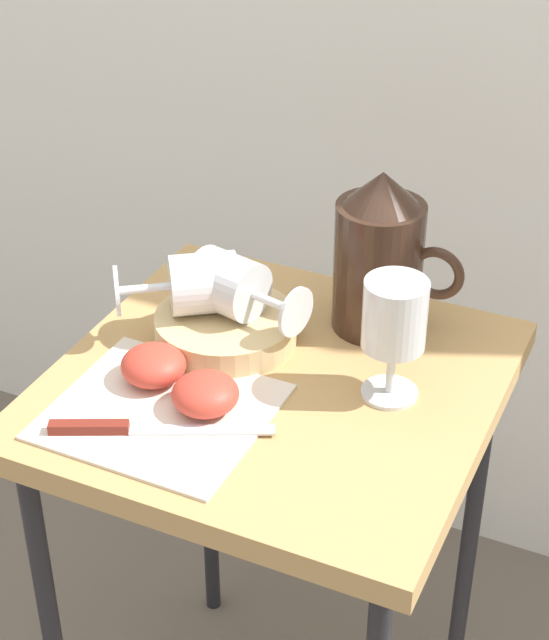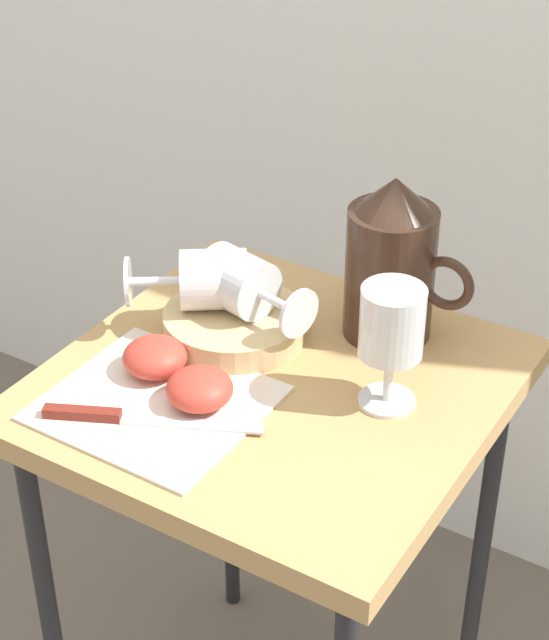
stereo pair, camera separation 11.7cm
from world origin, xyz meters
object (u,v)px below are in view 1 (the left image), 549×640
(basket_tray, at_px, (226,328))
(knife, at_px, (128,428))
(table, at_px, (274,428))
(wine_glass_tipped_far, at_px, (199,284))
(apple_half_left, at_px, (153,365))
(pitcher, at_px, (379,265))
(wine_glass_upright, at_px, (394,322))
(apple_half_right, at_px, (205,394))
(wine_glass_tipped_near, at_px, (231,285))

(basket_tray, distance_m, knife, 0.21)
(table, relative_size, wine_glass_tipped_far, 4.25)
(table, bearing_deg, apple_half_left, -152.33)
(pitcher, bearing_deg, table, -112.71)
(wine_glass_upright, height_order, wine_glass_tipped_far, wine_glass_upright)
(apple_half_right, relative_size, knife, 0.33)
(table, height_order, basket_tray, basket_tray)
(pitcher, height_order, apple_half_left, pitcher)
(apple_half_left, bearing_deg, table, 27.67)
(wine_glass_upright, bearing_deg, knife, -141.13)
(pitcher, bearing_deg, knife, -117.74)
(wine_glass_tipped_near, distance_m, apple_half_right, 0.16)
(pitcher, relative_size, apple_half_left, 2.78)
(wine_glass_tipped_far, relative_size, apple_half_right, 2.11)
(wine_glass_tipped_near, relative_size, apple_half_left, 2.07)
(wine_glass_tipped_near, xyz_separation_m, wine_glass_tipped_far, (-0.04, -0.01, 0.00))
(table, xyz_separation_m, basket_tray, (-0.09, 0.05, 0.09))
(basket_tray, bearing_deg, wine_glass_tipped_near, 74.23)
(table, distance_m, wine_glass_tipped_near, 0.18)
(table, bearing_deg, pitcher, 67.29)
(basket_tray, height_order, wine_glass_tipped_near, wine_glass_tipped_near)
(apple_half_left, xyz_separation_m, knife, (0.02, -0.09, -0.02))
(table, distance_m, apple_half_right, 0.14)
(table, height_order, apple_half_right, apple_half_right)
(apple_half_left, bearing_deg, wine_glass_tipped_near, 72.95)
(wine_glass_upright, bearing_deg, table, -168.11)
(apple_half_left, height_order, apple_half_right, same)
(wine_glass_upright, height_order, wine_glass_tipped_near, wine_glass_upright)
(wine_glass_tipped_far, height_order, knife, wine_glass_tipped_far)
(knife, bearing_deg, wine_glass_tipped_far, 95.60)
(wine_glass_tipped_far, bearing_deg, basket_tray, 2.85)
(wine_glass_upright, distance_m, apple_half_right, 0.22)
(table, height_order, knife, knife)
(wine_glass_tipped_near, height_order, wine_glass_tipped_far, same)
(pitcher, distance_m, apple_half_right, 0.27)
(wine_glass_tipped_near, height_order, apple_half_right, wine_glass_tipped_near)
(basket_tray, xyz_separation_m, pitcher, (0.15, 0.11, 0.07))
(wine_glass_upright, xyz_separation_m, wine_glass_tipped_near, (-0.21, 0.03, -0.02))
(wine_glass_upright, distance_m, apple_half_left, 0.28)
(apple_half_right, height_order, knife, apple_half_right)
(wine_glass_tipped_near, bearing_deg, apple_half_right, -74.43)
(table, relative_size, knife, 2.97)
(wine_glass_tipped_far, xyz_separation_m, apple_half_left, (-0.00, -0.11, -0.05))
(wine_glass_tipped_far, bearing_deg, apple_half_left, -90.89)
(wine_glass_upright, bearing_deg, pitcher, 116.17)
(wine_glass_tipped_near, distance_m, wine_glass_tipped_far, 0.04)
(pitcher, distance_m, wine_glass_tipped_near, 0.18)
(basket_tray, relative_size, wine_glass_tipped_far, 1.10)
(wine_glass_upright, relative_size, wine_glass_tipped_near, 0.95)
(pitcher, height_order, wine_glass_tipped_far, pitcher)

